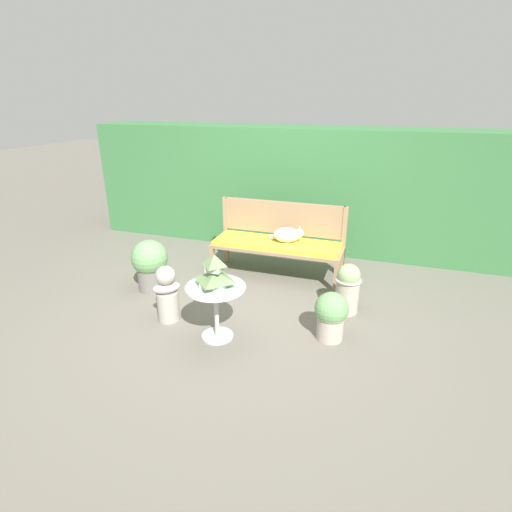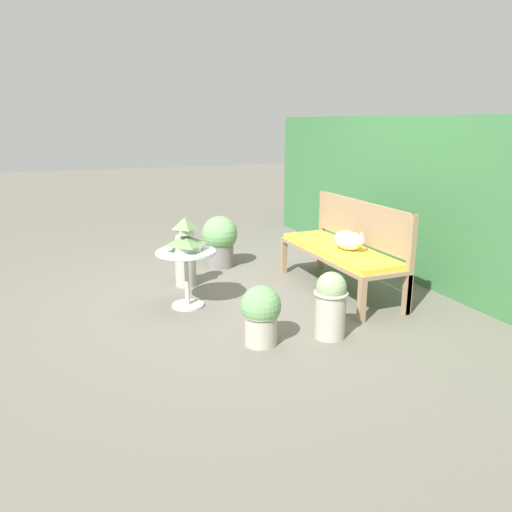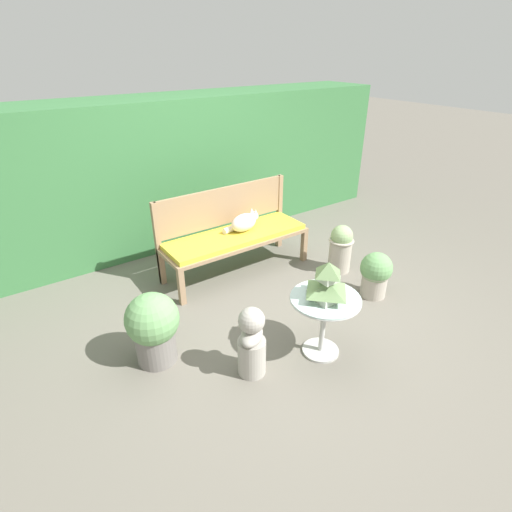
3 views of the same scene
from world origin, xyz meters
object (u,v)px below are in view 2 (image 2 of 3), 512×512
object	(u,v)px
garden_bench	(339,253)
potted_plant_bench_left	(261,314)
patio_table	(186,263)
cat	(348,240)
potted_plant_path_edge	(331,304)
potted_plant_table_near	(220,240)
pagoda_birdhouse	(185,237)
garden_bust	(185,259)

from	to	relation	value
garden_bench	potted_plant_bench_left	distance (m)	1.55
patio_table	potted_plant_bench_left	distance (m)	1.12
garden_bench	potted_plant_bench_left	bearing A→B (deg)	-54.37
cat	potted_plant_bench_left	xyz separation A→B (m)	(0.77, -1.28, -0.32)
potted_plant_path_edge	potted_plant_bench_left	world-z (taller)	potted_plant_path_edge
patio_table	potted_plant_table_near	xyz separation A→B (m)	(-1.19, 0.72, -0.10)
cat	pagoda_birdhouse	bearing A→B (deg)	-111.43
cat	garden_bust	xyz separation A→B (m)	(-0.91, -1.47, -0.28)
garden_bench	cat	bearing A→B (deg)	11.36
patio_table	potted_plant_bench_left	size ratio (longest dim) A/B	1.18
potted_plant_table_near	patio_table	bearing A→B (deg)	-31.27
pagoda_birdhouse	potted_plant_table_near	xyz separation A→B (m)	(-1.19, 0.72, -0.35)
garden_bench	patio_table	distance (m)	1.59
garden_bench	potted_plant_path_edge	xyz separation A→B (m)	(0.99, -0.67, -0.12)
cat	garden_bust	size ratio (longest dim) A/B	0.74
pagoda_birdhouse	patio_table	bearing A→B (deg)	86.42
cat	garden_bust	distance (m)	1.75
cat	potted_plant_path_edge	size ratio (longest dim) A/B	0.81
garden_bench	garden_bust	xyz separation A→B (m)	(-0.78, -1.44, -0.11)
garden_bench	pagoda_birdhouse	size ratio (longest dim) A/B	5.20
pagoda_birdhouse	potted_plant_table_near	distance (m)	1.43
patio_table	pagoda_birdhouse	size ratio (longest dim) A/B	1.78
potted_plant_bench_left	potted_plant_path_edge	bearing A→B (deg)	81.32
garden_bust	potted_plant_table_near	distance (m)	0.81
garden_bust	potted_plant_table_near	size ratio (longest dim) A/B	0.98
patio_table	garden_bust	size ratio (longest dim) A/B	0.94
patio_table	potted_plant_table_near	bearing A→B (deg)	148.73
cat	patio_table	size ratio (longest dim) A/B	0.79
cat	potted_plant_path_edge	world-z (taller)	cat
potted_plant_path_edge	garden_bust	bearing A→B (deg)	-156.41
potted_plant_bench_left	garden_bench	bearing A→B (deg)	125.63
garden_bust	garden_bench	bearing A→B (deg)	19.68
cat	potted_plant_table_near	world-z (taller)	cat
garden_bench	potted_plant_path_edge	size ratio (longest dim) A/B	2.98
garden_bench	cat	world-z (taller)	cat
potted_plant_table_near	cat	bearing A→B (deg)	31.11
pagoda_birdhouse	potted_plant_path_edge	xyz separation A→B (m)	(1.15, 0.91, -0.40)
potted_plant_bench_left	potted_plant_table_near	xyz separation A→B (m)	(-2.24, 0.39, 0.08)
garden_bench	patio_table	size ratio (longest dim) A/B	2.92
cat	garden_bust	world-z (taller)	cat
garden_bench	patio_table	world-z (taller)	patio_table
garden_bench	potted_plant_path_edge	bearing A→B (deg)	-34.14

